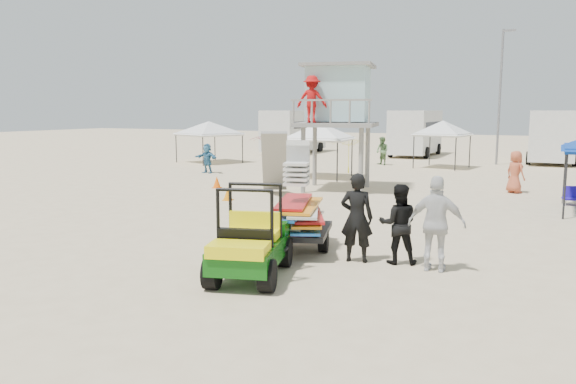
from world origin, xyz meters
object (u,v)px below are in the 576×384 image
at_px(utility_cart, 249,236).
at_px(man_left, 357,218).
at_px(surf_trailer, 299,212).
at_px(lifeguard_tower, 336,99).

relative_size(utility_cart, man_left, 1.33).
relative_size(surf_trailer, lifeguard_tower, 0.53).
xyz_separation_m(utility_cart, surf_trailer, (0.00, 2.33, 0.09)).
height_order(utility_cart, surf_trailer, surf_trailer).
relative_size(utility_cart, surf_trailer, 0.98).
bearing_deg(lifeguard_tower, utility_cart, -76.62).
distance_m(man_left, lifeguard_tower, 11.66).
bearing_deg(lifeguard_tower, man_left, -66.71).
bearing_deg(man_left, lifeguard_tower, -77.14).
height_order(man_left, lifeguard_tower, lifeguard_tower).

